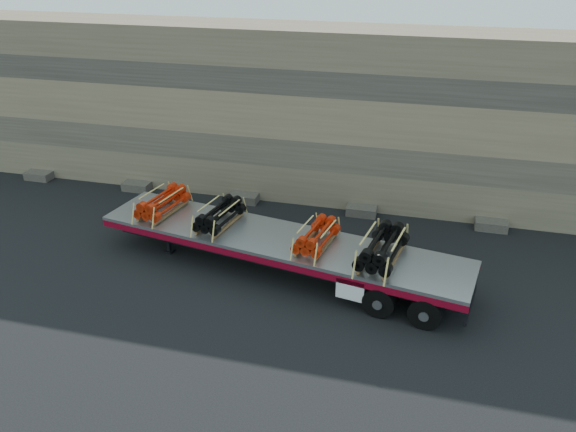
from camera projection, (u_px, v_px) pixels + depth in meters
The scene contains 7 objects.
ground at pixel (284, 268), 19.14m from camera, with size 120.00×120.00×0.00m, color black.
rock_wall at pixel (324, 115), 23.19m from camera, with size 44.00×3.00×7.00m, color #7A6B54.
trailer at pixel (278, 254), 18.72m from camera, with size 12.59×2.42×1.26m, color #A7A9AE, non-canonical shape.
bundle_front at pixel (163, 203), 19.95m from camera, with size 1.03×2.05×0.73m, color red, non-canonical shape.
bundle_midfront at pixel (220, 215), 19.09m from camera, with size 0.99×1.99×0.71m, color black, non-canonical shape.
bundle_midrear at pixel (317, 237), 17.79m from camera, with size 0.95×1.91×0.68m, color red, non-canonical shape.
bundle_rear at pixel (382, 249), 16.97m from camera, with size 1.14×2.29×0.81m, color black, non-canonical shape.
Camera 1 is at (4.16, -15.77, 10.16)m, focal length 35.00 mm.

